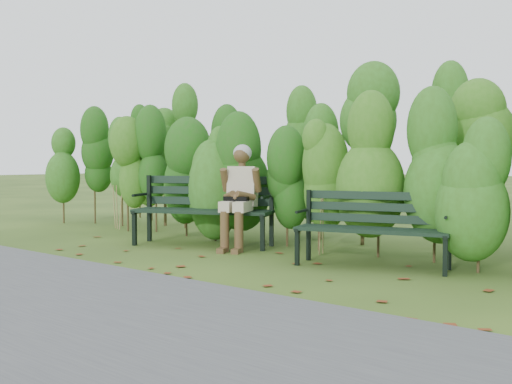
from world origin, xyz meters
The scene contains 7 objects.
ground centered at (0.00, 0.00, 0.00)m, with size 80.00×80.00×0.00m, color #304618.
footpath centered at (0.00, -2.20, 0.01)m, with size 60.00×2.50×0.01m, color #474749.
hedge_band centered at (0.00, 1.86, 1.26)m, with size 11.04×1.67×2.42m.
leaf_litter centered at (0.27, -0.02, 0.00)m, with size 5.90×2.21×0.01m.
bench_left centered at (-1.25, 0.84, 0.53)m, with size 1.88×1.24×0.90m.
bench_right centered at (1.21, 0.79, 0.46)m, with size 1.63×0.90×0.78m.
seated_woman centered at (-0.69, 0.87, 0.73)m, with size 0.61×0.80×1.30m.
Camera 1 is at (4.15, -4.74, 1.09)m, focal length 42.00 mm.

